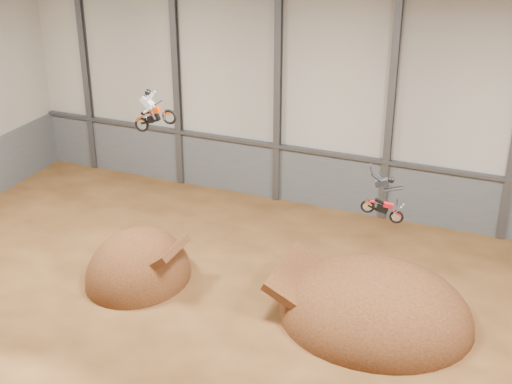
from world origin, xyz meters
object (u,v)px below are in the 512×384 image
takeoff_ramp (139,278)px  landing_ramp (375,319)px  fmx_rider_b (381,194)px  fmx_rider_a (157,107)px

takeoff_ramp → landing_ramp: landing_ramp is taller
takeoff_ramp → fmx_rider_b: bearing=0.1°
takeoff_ramp → landing_ramp: size_ratio=0.66×
fmx_rider_a → landing_ramp: bearing=2.7°
takeoff_ramp → fmx_rider_b: size_ratio=2.42×
landing_ramp → takeoff_ramp: bearing=-174.8°
landing_ramp → fmx_rider_b: size_ratio=3.68×
takeoff_ramp → fmx_rider_b: (11.88, 0.02, 6.74)m
takeoff_ramp → fmx_rider_a: 9.39m
fmx_rider_b → takeoff_ramp: bearing=169.9°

